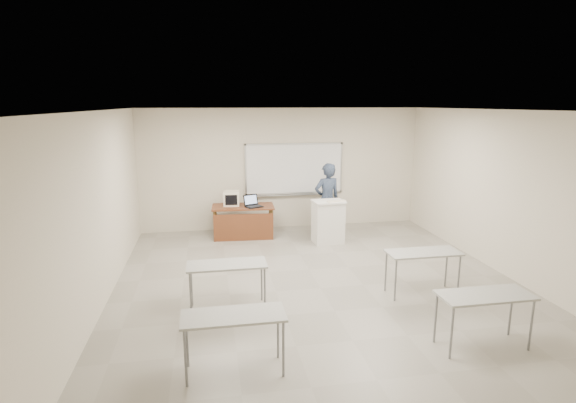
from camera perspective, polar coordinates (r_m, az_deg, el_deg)
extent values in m
cube|color=gray|center=(7.88, 4.14, -10.94)|extent=(7.00, 8.00, 0.01)
cube|color=white|center=(11.29, 0.80, 4.19)|extent=(2.40, 0.03, 1.20)
cube|color=#B7BABC|center=(11.22, 0.81, 7.32)|extent=(2.48, 0.04, 0.04)
cube|color=#B7BABC|center=(11.39, 0.79, 1.10)|extent=(2.48, 0.04, 0.04)
cube|color=#B7BABC|center=(11.12, -5.40, 4.01)|extent=(0.04, 0.04, 1.28)
cube|color=#B7BABC|center=(11.58, 6.76, 4.31)|extent=(0.04, 0.04, 1.28)
cube|color=#B7BABC|center=(11.36, 0.83, 0.85)|extent=(2.16, 0.07, 0.02)
cube|color=#A3A49E|center=(6.94, -7.77, -7.95)|extent=(1.20, 0.50, 0.03)
cylinder|color=slate|center=(6.89, -12.27, -11.54)|extent=(0.03, 0.03, 0.70)
cylinder|color=slate|center=(6.93, -2.97, -11.13)|extent=(0.03, 0.03, 0.70)
cylinder|color=slate|center=(7.26, -12.16, -10.27)|extent=(0.03, 0.03, 0.70)
cylinder|color=slate|center=(7.29, -3.37, -9.89)|extent=(0.03, 0.03, 0.70)
cube|color=#A3A49E|center=(7.73, 16.81, -6.23)|extent=(1.20, 0.50, 0.03)
cylinder|color=slate|center=(7.46, 13.50, -9.71)|extent=(0.03, 0.03, 0.70)
cylinder|color=slate|center=(7.95, 20.88, -8.80)|extent=(0.03, 0.03, 0.70)
cylinder|color=slate|center=(7.80, 12.32, -8.65)|extent=(0.03, 0.03, 0.70)
cylinder|color=slate|center=(8.27, 19.46, -7.87)|extent=(0.03, 0.03, 0.70)
cube|color=#A3A49E|center=(5.37, -6.94, -14.20)|extent=(1.20, 0.50, 0.03)
cylinder|color=slate|center=(5.38, -12.89, -18.84)|extent=(0.03, 0.03, 0.70)
cylinder|color=slate|center=(5.43, -0.59, -18.22)|extent=(0.03, 0.03, 0.70)
cylinder|color=slate|center=(5.73, -12.71, -16.78)|extent=(0.03, 0.03, 0.70)
cylinder|color=slate|center=(5.77, -1.28, -16.23)|extent=(0.03, 0.03, 0.70)
cube|color=#A3A49E|center=(6.37, 23.78, -10.84)|extent=(1.20, 0.50, 0.03)
cylinder|color=slate|center=(6.09, 20.07, -15.40)|extent=(0.03, 0.03, 0.70)
cylinder|color=slate|center=(6.68, 28.51, -13.65)|extent=(0.03, 0.03, 0.70)
cylinder|color=slate|center=(6.40, 18.24, -13.86)|extent=(0.03, 0.03, 0.70)
cylinder|color=slate|center=(6.96, 26.44, -12.37)|extent=(0.03, 0.03, 0.70)
cube|color=brown|center=(10.60, -5.74, -0.65)|extent=(1.44, 0.72, 0.04)
cube|color=brown|center=(10.38, -5.54, -3.30)|extent=(1.37, 0.03, 0.63)
cylinder|color=#473415|center=(10.38, -9.20, -3.18)|extent=(0.06, 0.06, 0.71)
cylinder|color=#473415|center=(10.48, -1.96, -2.88)|extent=(0.06, 0.06, 0.71)
cylinder|color=#473415|center=(10.96, -9.27, -2.35)|extent=(0.06, 0.06, 0.71)
cylinder|color=#473415|center=(11.05, -2.41, -2.07)|extent=(0.06, 0.06, 0.71)
cube|color=white|center=(10.21, 5.10, -2.67)|extent=(0.65, 0.47, 0.93)
cube|color=white|center=(10.09, 5.16, -0.01)|extent=(0.69, 0.51, 0.04)
cube|color=beige|center=(10.70, -7.16, 0.44)|extent=(0.35, 0.37, 0.33)
cube|color=beige|center=(10.50, -7.10, 0.22)|extent=(0.37, 0.04, 0.35)
cube|color=black|center=(10.48, -7.09, 0.19)|extent=(0.28, 0.01, 0.24)
cube|color=black|center=(10.44, -4.33, -0.65)|extent=(0.36, 0.26, 0.02)
cube|color=black|center=(10.43, -4.32, -0.59)|extent=(0.30, 0.15, 0.01)
cube|color=black|center=(10.57, -4.43, 0.25)|extent=(0.36, 0.08, 0.25)
cube|color=#7D91BB|center=(10.57, -4.42, 0.25)|extent=(0.31, 0.06, 0.19)
ellipsoid|color=#9B9CA3|center=(10.60, -4.66, -0.41)|extent=(0.11, 0.08, 0.04)
cube|color=beige|center=(10.01, 6.17, 0.05)|extent=(0.43, 0.21, 0.02)
imported|color=black|center=(10.60, 4.98, 0.18)|extent=(0.71, 0.54, 1.76)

